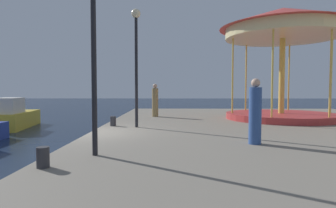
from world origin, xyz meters
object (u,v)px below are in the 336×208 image
at_px(lamp_post_mid_promenade, 136,48).
at_px(person_near_carousel, 155,101).
at_px(lamp_post_near_edge, 93,14).
at_px(person_by_the_water, 255,113).
at_px(motorboat_yellow, 14,117).
at_px(carousel, 283,36).
at_px(bollard_south, 43,157).
at_px(bollard_north, 113,121).

xyz_separation_m(lamp_post_mid_promenade, person_near_carousel, (0.49, 4.33, -2.28)).
height_order(lamp_post_near_edge, person_by_the_water, lamp_post_near_edge).
relative_size(motorboat_yellow, lamp_post_mid_promenade, 0.96).
xyz_separation_m(carousel, bollard_south, (-7.99, -8.89, -3.94)).
bearing_deg(bollard_north, bollard_south, -90.74).
distance_m(lamp_post_mid_promenade, bollard_north, 3.12).
bearing_deg(person_by_the_water, bollard_north, 141.44).
bearing_deg(lamp_post_mid_promenade, lamp_post_near_edge, -94.43).
xyz_separation_m(carousel, person_near_carousel, (-6.41, 1.22, -3.30)).
relative_size(carousel, lamp_post_near_edge, 1.32).
bearing_deg(bollard_south, person_near_carousel, 81.12).
distance_m(bollard_south, person_by_the_water, 5.38).
bearing_deg(bollard_north, motorboat_yellow, 144.13).
relative_size(bollard_north, bollard_south, 1.00).
bearing_deg(carousel, person_near_carousel, 169.25).
distance_m(motorboat_yellow, bollard_north, 8.56).
xyz_separation_m(bollard_north, person_by_the_water, (4.68, -3.73, 0.64)).
relative_size(bollard_south, person_near_carousel, 0.22).
distance_m(carousel, person_by_the_water, 7.95).
xyz_separation_m(motorboat_yellow, person_near_carousel, (8.43, -1.05, 0.96)).
distance_m(lamp_post_near_edge, person_by_the_water, 4.87).
height_order(lamp_post_near_edge, lamp_post_mid_promenade, lamp_post_near_edge).
bearing_deg(motorboat_yellow, bollard_south, -58.44).
relative_size(lamp_post_near_edge, bollard_south, 11.80).
bearing_deg(lamp_post_mid_promenade, carousel, 24.28).
bearing_deg(person_by_the_water, lamp_post_mid_promenade, 137.49).
height_order(bollard_south, person_by_the_water, person_by_the_water).
distance_m(lamp_post_near_edge, lamp_post_mid_promenade, 4.76).
bearing_deg(bollard_north, person_by_the_water, -38.56).
xyz_separation_m(motorboat_yellow, lamp_post_mid_promenade, (7.94, -5.38, 3.25)).
relative_size(lamp_post_near_edge, person_near_carousel, 2.63).
bearing_deg(lamp_post_near_edge, bollard_south, -125.03).
relative_size(carousel, person_near_carousel, 3.46).
distance_m(motorboat_yellow, lamp_post_mid_promenade, 10.12).
relative_size(carousel, lamp_post_mid_promenade, 1.34).
bearing_deg(person_by_the_water, motorboat_yellow, 143.02).
bearing_deg(lamp_post_near_edge, bollard_north, 97.18).
xyz_separation_m(motorboat_yellow, bollard_south, (6.85, -11.15, 0.32)).
height_order(person_near_carousel, person_by_the_water, same).
bearing_deg(bollard_north, lamp_post_near_edge, -82.82).
bearing_deg(motorboat_yellow, lamp_post_near_edge, -53.19).
distance_m(motorboat_yellow, carousel, 15.60).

